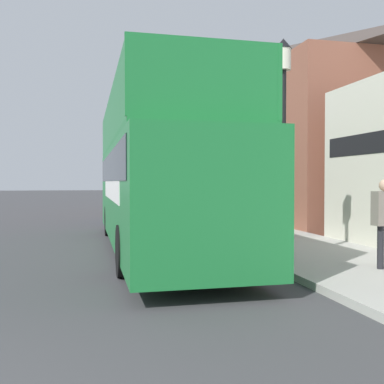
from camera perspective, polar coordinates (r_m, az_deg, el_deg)
name	(u,v)px	position (r m, az deg, el deg)	size (l,w,h in m)	color
ground_plane	(45,217)	(24.17, -18.11, -3.04)	(144.00, 144.00, 0.00)	#3D3D3F
sidewalk	(201,218)	(21.75, 1.16, -3.27)	(3.41, 108.00, 0.14)	#ADAAA3
brick_terrace_rear	(282,132)	(24.48, 11.31, 7.52)	(6.00, 17.26, 8.93)	#935642
tour_bus	(156,184)	(12.08, -4.60, 1.06)	(2.54, 11.21, 4.01)	#1E7A38
parked_car_ahead_of_bus	(144,205)	(20.66, -6.15, -1.69)	(2.01, 4.07, 1.57)	navy
lamp_post_nearest	(283,108)	(9.89, 11.49, 10.45)	(0.35, 0.35, 4.71)	black
lamp_post_second	(199,136)	(17.97, 0.84, 7.11)	(0.35, 0.35, 5.10)	black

